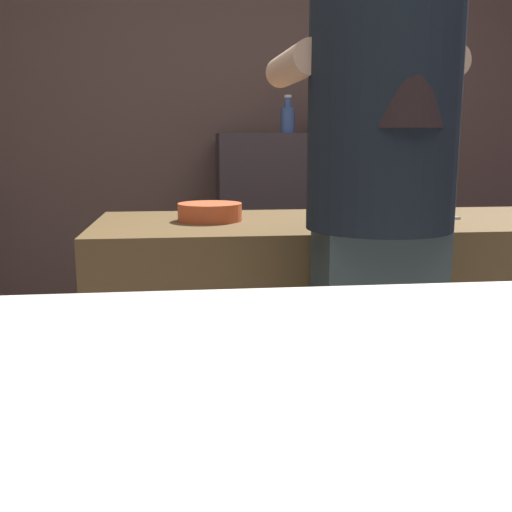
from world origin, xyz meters
name	(u,v)px	position (x,y,z in m)	size (l,w,h in m)	color
wall_back	(259,105)	(0.00, 2.20, 1.35)	(5.20, 0.10, 2.70)	brown
prep_counter	(424,354)	(0.35, 0.56, 0.45)	(2.10, 0.60, 0.90)	brown
back_shelf	(291,244)	(0.14, 1.92, 0.59)	(0.79, 0.36, 1.19)	#393136
bartender	(380,195)	(0.03, 0.11, 1.02)	(0.44, 0.52, 1.75)	#2A3738
mixing_bowl	(210,212)	(-0.35, 0.58, 0.93)	(0.20, 0.20, 0.05)	#C8512C
chefs_knife	(425,219)	(0.31, 0.51, 0.91)	(0.24, 0.03, 0.01)	silver
bottle_olive_oil	(323,115)	(0.29, 1.84, 1.28)	(0.07, 0.07, 0.23)	#4C8832
bottle_soy	(340,117)	(0.37, 1.83, 1.27)	(0.06, 0.06, 0.21)	black
bottle_vinegar	(316,117)	(0.27, 1.94, 1.27)	(0.07, 0.07, 0.22)	red
bottle_hot_sauce	(288,119)	(0.11, 1.86, 1.26)	(0.07, 0.07, 0.19)	#3D5792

